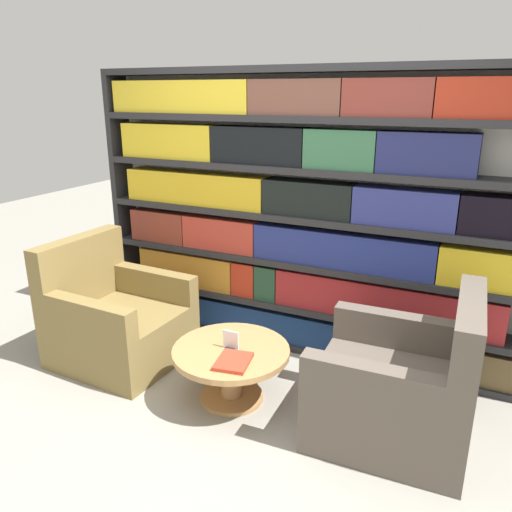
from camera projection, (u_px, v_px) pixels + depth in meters
The scene contains 7 objects.
ground_plane at pixel (226, 434), 3.04m from camera, with size 14.00×14.00×0.00m, color gray.
bookshelf at pixel (301, 219), 3.81m from camera, with size 3.45×0.30×2.16m.
armchair_left at pixel (116, 321), 3.84m from camera, with size 0.92×0.86×0.93m.
armchair_right at pixel (400, 389), 2.96m from camera, with size 0.91×0.86×0.93m.
coffee_table at pixel (231, 363), 3.31m from camera, with size 0.78×0.78×0.38m.
table_sign at pixel (231, 341), 3.26m from camera, with size 0.11×0.06×0.13m.
stray_book at pixel (233, 361), 3.10m from camera, with size 0.24×0.28×0.02m.
Camera 1 is at (1.26, -2.22, 1.98)m, focal length 35.00 mm.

